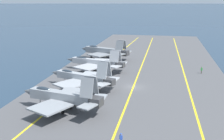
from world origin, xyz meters
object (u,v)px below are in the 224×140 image
(parked_jet_nearest, at_px, (62,97))
(parked_jet_fourth, at_px, (105,51))
(parked_jet_third, at_px, (96,62))
(crew_green_vest, at_px, (202,70))
(crew_blue_vest, at_px, (121,139))
(parked_jet_second, at_px, (83,77))

(parked_jet_nearest, xyz_separation_m, parked_jet_fourth, (42.11, 1.97, 0.15))
(parked_jet_third, xyz_separation_m, parked_jet_fourth, (14.41, 0.82, 0.40))
(parked_jet_third, height_order, crew_green_vest, parked_jet_third)
(parked_jet_fourth, xyz_separation_m, crew_blue_vest, (-51.82, -13.70, -1.76))
(crew_blue_vest, distance_m, crew_green_vest, 42.45)
(parked_jet_third, distance_m, crew_blue_vest, 39.60)
(parked_jet_nearest, relative_size, parked_jet_second, 0.95)
(parked_jet_third, relative_size, crew_green_vest, 9.94)
(parked_jet_second, bearing_deg, crew_green_vest, -56.56)
(parked_jet_second, distance_m, parked_jet_fourth, 29.44)
(parked_jet_third, relative_size, crew_blue_vest, 9.71)
(parked_jet_second, distance_m, parked_jet_third, 15.01)
(parked_jet_fourth, relative_size, crew_blue_vest, 9.61)
(parked_jet_fourth, relative_size, crew_green_vest, 9.84)
(parked_jet_fourth, distance_m, crew_blue_vest, 53.63)
(parked_jet_nearest, bearing_deg, crew_blue_vest, -129.63)
(parked_jet_second, relative_size, parked_jet_third, 0.94)
(crew_blue_vest, bearing_deg, parked_jet_nearest, 50.37)
(parked_jet_second, height_order, crew_blue_vest, parked_jet_second)
(parked_jet_second, distance_m, crew_green_vest, 31.73)
(crew_blue_vest, bearing_deg, parked_jet_third, 19.00)
(parked_jet_nearest, height_order, parked_jet_third, parked_jet_nearest)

